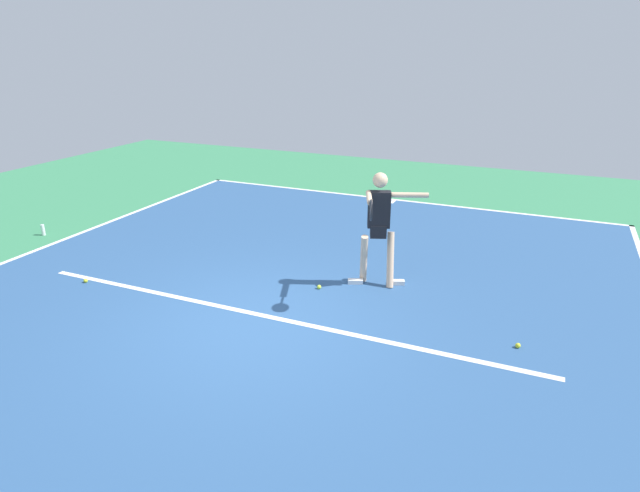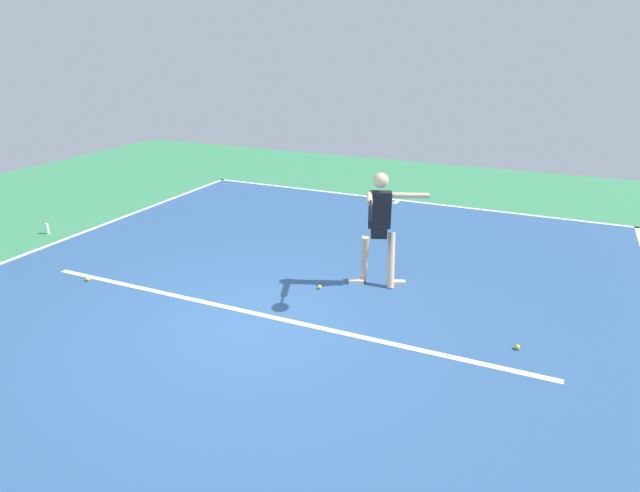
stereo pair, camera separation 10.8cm
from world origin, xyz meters
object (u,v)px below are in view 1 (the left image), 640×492
(tennis_ball_by_sideline, at_px, (319,287))
(water_bottle, at_px, (43,230))
(tennis_ball_centre_court, at_px, (86,281))
(tennis_player, at_px, (379,222))
(tennis_ball_near_player, at_px, (518,346))

(tennis_ball_by_sideline, height_order, water_bottle, water_bottle)
(tennis_ball_centre_court, bearing_deg, water_bottle, -28.87)
(tennis_ball_centre_court, distance_m, tennis_ball_by_sideline, 3.76)
(tennis_player, xyz_separation_m, water_bottle, (6.87, 0.37, -0.94))
(tennis_ball_centre_court, relative_size, tennis_ball_by_sideline, 1.00)
(tennis_ball_by_sideline, relative_size, water_bottle, 0.30)
(water_bottle, bearing_deg, tennis_ball_centre_court, 151.13)
(tennis_ball_by_sideline, bearing_deg, tennis_player, -147.18)
(tennis_ball_centre_court, bearing_deg, tennis_ball_by_sideline, -160.22)
(tennis_player, relative_size, tennis_ball_centre_court, 27.67)
(tennis_ball_centre_court, height_order, tennis_ball_near_player, same)
(tennis_ball_near_player, bearing_deg, tennis_ball_centre_court, 5.79)
(tennis_ball_near_player, bearing_deg, water_bottle, -4.67)
(tennis_ball_by_sideline, distance_m, tennis_ball_near_player, 3.06)
(tennis_ball_centre_court, height_order, water_bottle, water_bottle)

